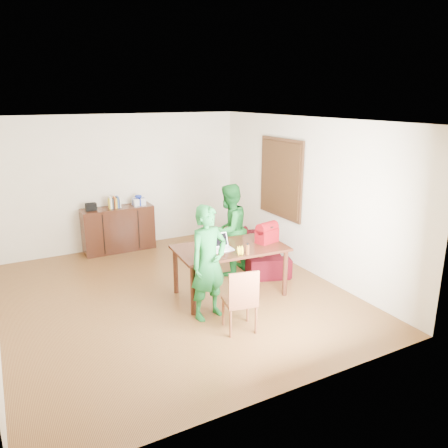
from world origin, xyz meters
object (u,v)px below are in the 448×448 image
sofa (260,249)px  person_far (229,230)px  chair (240,312)px  table (230,253)px  person_near (208,263)px  bottle (248,249)px  laptop (222,247)px  red_bag (267,234)px

sofa → person_far: bearing=122.8°
chair → sofa: (1.58, 1.97, 0.01)m
chair → person_far: 2.05m
table → person_near: bearing=-137.4°
bottle → sofa: size_ratio=0.09×
bottle → chair: bearing=-128.0°
person_near → person_far: 1.62m
laptop → sofa: bearing=38.7°
sofa → laptop: bearing=146.5°
table → person_far: bearing=66.2°
bottle → laptop: bearing=124.7°
table → person_far: person_far is taller
person_far → sofa: 0.95m
table → laptop: bearing=-156.1°
laptop → sofa: (1.33, 1.00, -0.57)m
table → laptop: 0.23m
person_near → sofa: bearing=27.0°
table → bottle: 0.45m
bottle → red_bag: red_bag is taller
chair → sofa: size_ratio=0.49×
laptop → red_bag: bearing=0.5°
chair → red_bag: 1.56m
table → chair: bearing=-108.3°
person_far → laptop: person_far is taller
person_far → sofa: person_far is taller
person_near → person_far: person_near is taller
bottle → sofa: 1.84m
person_near → person_far: (1.02, 1.26, -0.01)m
person_near → chair: bearing=-82.2°
person_far → bottle: person_far is taller
chair → bottle: bearing=63.7°
table → person_far: size_ratio=1.09×
table → bottle: bottle is taller
person_far → bottle: size_ratio=9.47×
chair → person_near: person_near is taller
table → person_far: (0.40, 0.76, 0.11)m
sofa → chair: bearing=160.8°
red_bag → chair: bearing=-151.5°
red_bag → sofa: bearing=48.4°
laptop → sofa: size_ratio=0.18×
person_near → red_bag: 1.31m
person_near → laptop: 0.62m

